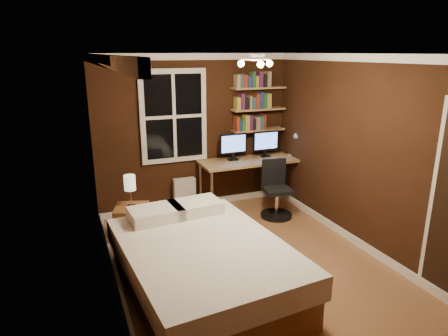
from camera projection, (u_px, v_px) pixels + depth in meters
name	position (u px, v px, depth m)	size (l,w,h in m)	color
floor	(249.00, 263.00, 4.94)	(4.20, 4.20, 0.00)	#97643C
wall_back	(195.00, 133.00, 6.46)	(3.20, 0.04, 2.50)	black
wall_left	(108.00, 183.00, 4.02)	(0.04, 4.20, 2.50)	black
wall_right	(362.00, 154.00, 5.16)	(0.04, 4.20, 2.50)	black
ceiling	(253.00, 54.00, 4.24)	(3.20, 4.20, 0.02)	white
window	(174.00, 116.00, 6.22)	(1.06, 0.06, 1.46)	white
ceiling_fixture	(257.00, 64.00, 4.18)	(0.44, 0.44, 0.18)	beige
bookshelf_lower	(258.00, 130.00, 6.74)	(0.92, 0.22, 0.03)	#A47F4F
books_row_lower	(258.00, 122.00, 6.70)	(0.54, 0.16, 0.23)	maroon
bookshelf_middle	(258.00, 109.00, 6.64)	(0.92, 0.22, 0.03)	#A47F4F
books_row_middle	(259.00, 101.00, 6.61)	(0.54, 0.16, 0.23)	navy
bookshelf_upper	(259.00, 88.00, 6.54)	(0.92, 0.22, 0.03)	#A47F4F
books_row_upper	(259.00, 80.00, 6.51)	(0.54, 0.16, 0.23)	#285E2D
bed	(203.00, 266.00, 4.27)	(1.75, 2.30, 0.74)	brown
nightstand	(133.00, 225.00, 5.38)	(0.43, 0.43, 0.54)	brown
bedside_lamp	(130.00, 191.00, 5.24)	(0.15, 0.15, 0.43)	beige
radiator	(184.00, 194.00, 6.56)	(0.36, 0.13, 0.54)	silver
desk	(251.00, 163.00, 6.61)	(1.70, 0.64, 0.81)	#A47F4F
monitor_left	(233.00, 147.00, 6.50)	(0.47, 0.12, 0.44)	black
monitor_right	(266.00, 144.00, 6.72)	(0.47, 0.12, 0.44)	black
desk_lamp	(294.00, 144.00, 6.73)	(0.14, 0.32, 0.44)	silver
office_chair	(276.00, 196.00, 6.29)	(0.50, 0.50, 0.90)	black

